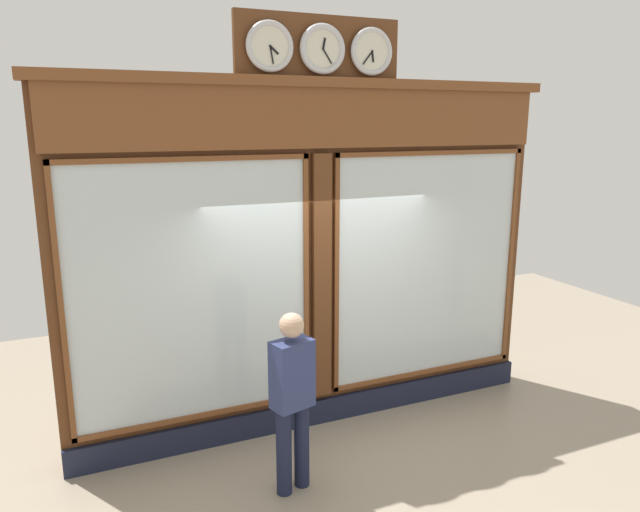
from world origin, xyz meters
TOP-DOWN VIEW (x-y plane):
  - shop_facade at (0.00, -0.13)m, footprint 5.42×0.42m
  - pedestrian at (0.72, 1.05)m, footprint 0.41×0.31m

SIDE VIEW (x-z plane):
  - pedestrian at x=0.72m, z-range 0.09..1.78m
  - shop_facade at x=0.00m, z-range -0.26..4.04m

